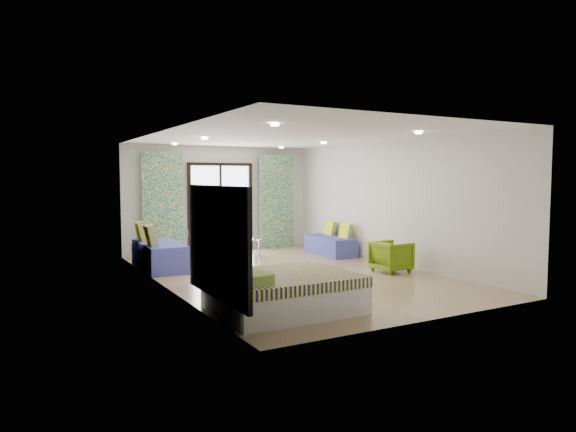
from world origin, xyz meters
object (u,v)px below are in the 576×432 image
armchair (391,255)px  coffee_table (243,241)px  daybed_left (158,254)px  bed (282,292)px  daybed_right (330,245)px

armchair → coffee_table: bearing=27.0°
daybed_left → coffee_table: bearing=17.3°
bed → daybed_left: (-0.64, 4.28, 0.02)m
bed → coffee_table: 5.15m
daybed_right → coffee_table: bearing=162.9°
bed → daybed_right: (3.59, 4.15, -0.03)m
bed → daybed_right: 5.48m
coffee_table → armchair: size_ratio=1.12×
bed → daybed_right: daybed_right is taller
daybed_left → daybed_right: daybed_left is taller
bed → daybed_right: size_ratio=1.19×
daybed_left → daybed_right: (4.23, -0.13, -0.06)m
daybed_left → daybed_right: 4.23m
coffee_table → daybed_right: bearing=-20.5°
daybed_left → coffee_table: daybed_left is taller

